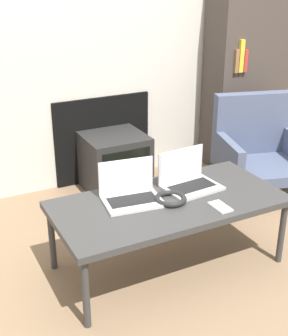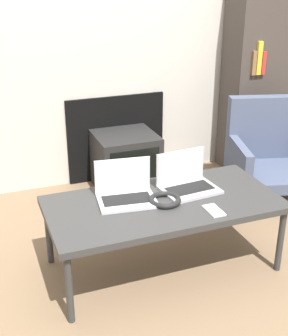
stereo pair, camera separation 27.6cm
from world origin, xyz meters
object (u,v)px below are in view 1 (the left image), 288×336
headphones (171,199)px  tv (115,163)px  armchair (258,146)px  laptop_left (130,192)px  phone (220,207)px  laptop_right (188,179)px

headphones → tv: headphones is taller
tv → armchair: bearing=-23.8°
laptop_left → armchair: bearing=28.5°
laptop_left → headphones: 0.22m
headphones → tv: (0.14, 1.07, -0.21)m
phone → tv: tv is taller
laptop_left → headphones: (0.19, -0.12, -0.03)m
laptop_right → headphones: bearing=-152.1°
phone → armchair: bearing=40.8°
headphones → phone: headphones is taller
headphones → tv: bearing=82.7°
headphones → tv: 1.10m
laptop_right → tv: laptop_right is taller
laptop_right → phone: size_ratio=2.45×
laptop_left → phone: 0.49m
laptop_right → laptop_left: bearing=175.0°
laptop_left → tv: 1.04m
laptop_left → tv: (0.32, 0.95, -0.24)m
laptop_right → armchair: bearing=23.2°
phone → laptop_right: bearing=92.8°
laptop_left → laptop_right: size_ratio=1.02×
headphones → armchair: armchair is taller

